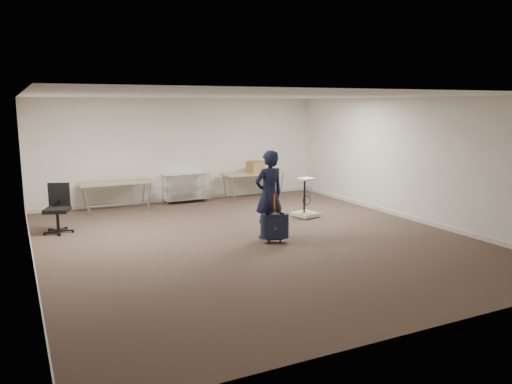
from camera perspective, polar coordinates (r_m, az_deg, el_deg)
ground at (r=9.92m, az=-0.25°, el=-5.43°), size 9.00×9.00×0.00m
room_shell at (r=11.13m, az=-3.37°, el=-3.47°), size 8.00×9.00×9.00m
folding_table_left at (r=12.90m, az=-15.70°, el=0.90°), size 1.80×0.75×0.73m
folding_table_right at (r=14.08m, az=-0.32°, el=2.01°), size 1.80×0.75×0.73m
wire_shelf at (r=13.64m, az=-7.99°, el=0.65°), size 1.22×0.47×0.80m
person at (r=9.88m, az=1.49°, el=-0.27°), size 0.69×0.49×1.76m
suitcase at (r=9.61m, az=2.14°, el=-3.93°), size 0.40×0.31×0.96m
office_chair at (r=11.16m, az=-21.67°, el=-2.77°), size 0.62×0.62×1.02m
equipment_cart at (r=11.86m, az=5.72°, el=-1.69°), size 0.61×0.61×0.93m
cardboard_box at (r=14.06m, az=-0.09°, el=2.90°), size 0.51×0.44×0.33m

